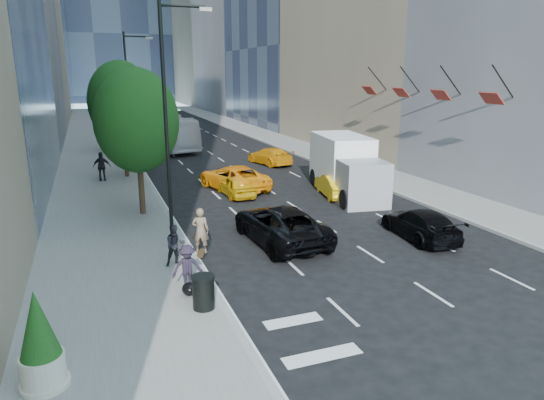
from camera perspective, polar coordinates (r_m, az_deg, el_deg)
name	(u,v)px	position (r m, az deg, el deg)	size (l,w,h in m)	color
ground	(349,257)	(20.18, 9.03, -6.68)	(160.00, 160.00, 0.00)	black
sidewalk_left	(97,155)	(46.79, -19.93, 5.02)	(6.00, 120.00, 0.15)	slate
sidewalk_right	(290,144)	(50.69, 2.14, 6.59)	(4.00, 120.00, 0.15)	slate
lamp_near	(170,111)	(20.53, -11.95, 10.26)	(2.13, 0.22, 10.00)	black
lamp_far	(130,93)	(38.39, -16.32, 11.98)	(2.13, 0.22, 10.00)	black
tree_near	(137,121)	(25.44, -15.64, 8.96)	(4.20, 4.20, 7.46)	#302512
tree_mid	(122,102)	(35.36, -17.28, 10.91)	(4.50, 4.50, 7.99)	#302512
tree_far	(112,102)	(48.35, -18.31, 10.89)	(3.90, 3.90, 6.92)	#302512
traffic_signal	(116,101)	(56.39, -17.88, 10.99)	(2.48, 0.53, 5.20)	black
facade_flags	(422,91)	(33.09, 17.19, 12.20)	(1.85, 13.30, 2.05)	black
skateboarder	(201,234)	(20.00, -8.40, -3.94)	(0.70, 0.46, 1.91)	brown
black_sedan_lincoln	(280,224)	(21.45, 0.99, -2.86)	(2.71, 5.88, 1.63)	black
black_sedan_mercedes	(420,224)	(23.00, 17.01, -2.68)	(1.89, 4.66, 1.35)	black
taxi_a	(236,186)	(29.53, -4.27, 1.69)	(1.52, 3.78, 1.29)	#D79F0B
taxi_b	(334,185)	(29.69, 7.35, 1.76)	(1.44, 4.14, 1.36)	yellow
taxi_c	(233,178)	(31.11, -4.55, 2.64)	(2.63, 5.69, 1.58)	#FF9A0D
taxi_d	(270,156)	(39.76, -0.26, 5.21)	(1.92, 4.72, 1.37)	orange
city_bus	(157,131)	(49.21, -13.36, 7.90)	(2.91, 12.44, 3.46)	silver
box_truck	(346,166)	(29.97, 8.76, 4.01)	(3.81, 7.73, 3.54)	white
pedestrian_a	(175,245)	(18.88, -11.31, -5.22)	(0.78, 0.61, 1.61)	black
pedestrian_b	(102,167)	(34.79, -19.39, 3.73)	(1.16, 0.48, 1.98)	black
pedestrian_c	(187,268)	(16.69, -9.91, -7.85)	(1.05, 0.61, 1.63)	black
trash_can	(203,293)	(15.53, -8.06, -10.77)	(0.69, 0.69, 1.03)	black
planter_shrub	(40,342)	(12.83, -25.67, -14.79)	(1.02, 1.02, 2.44)	beige
garbage_bags	(197,285)	(16.79, -8.87, -9.80)	(1.02, 0.99, 0.51)	black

